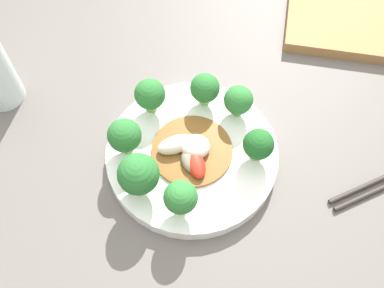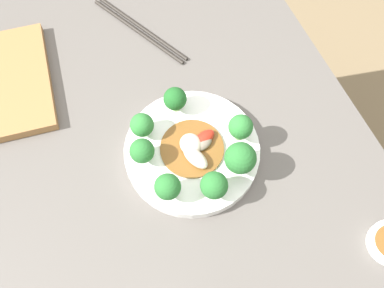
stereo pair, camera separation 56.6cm
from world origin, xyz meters
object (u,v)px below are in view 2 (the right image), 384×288
Objects in this scene: broccoli_west at (175,99)px; stirfry_center at (195,147)px; broccoli_east at (214,186)px; broccoli_south at (142,151)px; plate at (192,152)px; broccoli_southeast at (168,187)px; broccoli_southwest at (142,125)px; cutting_board at (12,82)px; broccoli_north at (241,127)px; chopsticks at (140,29)px; broccoli_northeast at (240,158)px.

broccoli_west is 0.48× the size of stirfry_center.
stirfry_center is (-0.09, 0.00, -0.03)m from broccoli_east.
broccoli_west is (-0.07, 0.09, -0.00)m from broccoli_south.
plate is 0.10m from broccoli_southeast.
broccoli_west is at bearing 109.91° from broccoli_southwest.
broccoli_south and broccoli_west have the same top height.
broccoli_southeast reaches higher than cutting_board.
chopsticks is (-0.31, -0.08, -0.05)m from broccoli_north.
cutting_board is (0.03, -0.27, 0.01)m from chopsticks.
chopsticks is (-0.30, 0.00, -0.03)m from stirfry_center.
broccoli_south reaches higher than chopsticks.
broccoli_southeast is 0.38m from chopsticks.
broccoli_east is (0.03, -0.06, -0.00)m from broccoli_northeast.
broccoli_northeast reaches higher than broccoli_southwest.
stirfry_center is at bearing -94.99° from broccoli_north.
broccoli_south is 0.13m from broccoli_east.
broccoli_south is 0.08m from broccoli_southeast.
broccoli_southwest reaches higher than cutting_board.
broccoli_south is 0.21× the size of cutting_board.
broccoli_south is 0.09m from stirfry_center.
broccoli_north is 0.06m from broccoli_northeast.
chopsticks is at bearing 178.42° from plate.
cutting_board is (-0.33, -0.20, -0.05)m from broccoli_southeast.
broccoli_east is 0.23× the size of cutting_board.
plate is 4.14× the size of broccoli_southeast.
broccoli_southwest reaches higher than stirfry_center.
cutting_board is at bearing -135.53° from stirfry_center.
cutting_board is (-0.27, -0.26, -0.00)m from plate.
broccoli_southeast is at bearing -111.15° from broccoli_east.
broccoli_east reaches higher than plate.
broccoli_south reaches higher than broccoli_southwest.
broccoli_northeast reaches higher than broccoli_south.
broccoli_south is 0.31m from chopsticks.
broccoli_north is (0.01, 0.09, 0.05)m from plate.
broccoli_southeast is 0.10m from stirfry_center.
broccoli_southwest is at bearing -132.34° from plate.
broccoli_south is at bearing -100.63° from stirfry_center.
broccoli_east is at bearing -66.42° from broccoli_northeast.
broccoli_north is 0.98× the size of broccoli_east.
broccoli_southeast is at bearing 30.41° from cutting_board.
broccoli_north reaches higher than broccoli_southwest.
plate is 4.41× the size of broccoli_west.
broccoli_southwest is (-0.13, -0.13, -0.01)m from broccoli_northeast.
stirfry_center is at bearing -138.05° from broccoli_northeast.
plate is at bearing -1.58° from chopsticks.
broccoli_north reaches higher than cutting_board.
broccoli_southeast is (0.15, -0.07, 0.00)m from broccoli_west.
broccoli_southwest reaches higher than plate.
cutting_board is at bearing -145.06° from broccoli_south.
broccoli_east is 0.26× the size of chopsticks.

